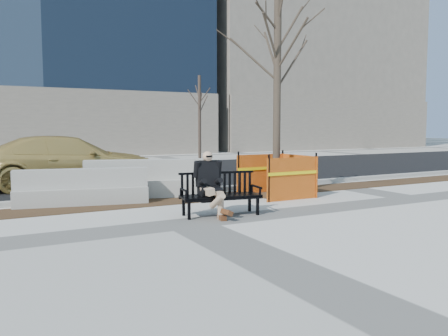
{
  "coord_description": "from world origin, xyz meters",
  "views": [
    {
      "loc": [
        -3.4,
        -7.76,
        1.81
      ],
      "look_at": [
        1.31,
        1.0,
        0.91
      ],
      "focal_mm": 36.72,
      "sensor_mm": 36.0,
      "label": 1
    }
  ],
  "objects": [
    {
      "name": "ground",
      "position": [
        0.0,
        0.0,
        0.0
      ],
      "size": [
        120.0,
        120.0,
        0.0
      ],
      "primitive_type": "plane",
      "color": "beige",
      "rests_on": "ground"
    },
    {
      "name": "mulch_strip",
      "position": [
        0.0,
        2.6,
        0.0
      ],
      "size": [
        40.0,
        1.2,
        0.02
      ],
      "primitive_type": "cube",
      "color": "#47301C",
      "rests_on": "ground"
    },
    {
      "name": "asphalt_street",
      "position": [
        0.0,
        8.8,
        0.0
      ],
      "size": [
        60.0,
        10.4,
        0.01
      ],
      "primitive_type": "cube",
      "color": "black",
      "rests_on": "ground"
    },
    {
      "name": "curb",
      "position": [
        0.0,
        3.55,
        0.06
      ],
      "size": [
        60.0,
        0.25,
        0.12
      ],
      "primitive_type": "cube",
      "color": "#9E9B93",
      "rests_on": "ground"
    },
    {
      "name": "building_right",
      "position": [
        22.0,
        26.0,
        12.5
      ],
      "size": [
        20.0,
        12.0,
        25.0
      ],
      "primitive_type": "cube",
      "color": "gray",
      "rests_on": "ground"
    },
    {
      "name": "bench",
      "position": [
        0.91,
        0.4,
        0.0
      ],
      "size": [
        1.74,
        0.85,
        0.89
      ],
      "primitive_type": null,
      "rotation": [
        0.0,
        0.0,
        -0.16
      ],
      "color": "black",
      "rests_on": "ground"
    },
    {
      "name": "seated_man",
      "position": [
        0.69,
        0.48,
        0.0
      ],
      "size": [
        0.71,
        1.03,
        1.33
      ],
      "primitive_type": null,
      "rotation": [
        0.0,
        0.0,
        -0.16
      ],
      "color": "black",
      "rests_on": "ground"
    },
    {
      "name": "tree_fence",
      "position": [
        3.4,
        2.0,
        0.0
      ],
      "size": [
        2.31,
        2.31,
        5.74
      ],
      "primitive_type": null,
      "rotation": [
        0.0,
        0.0,
        0.0
      ],
      "color": "orange",
      "rests_on": "ground"
    },
    {
      "name": "sedan",
      "position": [
        -1.03,
        6.37,
        0.0
      ],
      "size": [
        5.48,
        2.68,
        1.54
      ],
      "primitive_type": "imported",
      "rotation": [
        0.0,
        0.0,
        1.47
      ],
      "color": "tan",
      "rests_on": "ground"
    },
    {
      "name": "jersey_barrier_left",
      "position": [
        -1.32,
        3.02,
        0.0
      ],
      "size": [
        3.02,
        1.17,
        0.85
      ],
      "primitive_type": null,
      "rotation": [
        0.0,
        0.0,
        -0.2
      ],
      "color": "#A4A29A",
      "rests_on": "ground"
    },
    {
      "name": "jersey_barrier_right",
      "position": [
        0.53,
        3.38,
        0.0
      ],
      "size": [
        3.47,
        1.59,
        0.98
      ],
      "primitive_type": null,
      "rotation": [
        0.0,
        0.0,
        -0.28
      ],
      "color": "#ABA9A0",
      "rests_on": "ground"
    },
    {
      "name": "far_tree_right",
      "position": [
        6.96,
        14.21,
        0.0
      ],
      "size": [
        1.86,
        1.86,
        4.83
      ],
      "primitive_type": null,
      "rotation": [
        0.0,
        0.0,
        0.04
      ],
      "color": "#47382E",
      "rests_on": "ground"
    }
  ]
}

